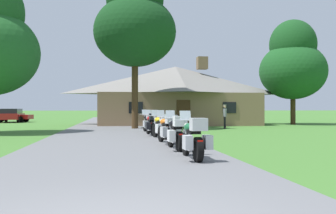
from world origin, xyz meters
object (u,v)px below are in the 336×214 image
motorcycle_green_nearest_to_camera (194,139)px  motorcycle_orange_third_in_row (167,130)px  motorcycle_yellow_fourth_in_row (161,127)px  parked_red_suv_far_left (12,115)px  motorcycle_black_second_in_row (176,133)px  bystander_gray_shirt_near_lodge (225,115)px  motorcycle_black_farthest_in_row (148,123)px  tree_right_of_lodge (293,63)px  motorcycle_red_fifth_in_row (152,125)px  tree_by_lodge_front (135,22)px  parked_red_sedan_far_left (10,116)px

motorcycle_green_nearest_to_camera → motorcycle_orange_third_in_row: size_ratio=1.00×
motorcycle_yellow_fourth_in_row → parked_red_suv_far_left: (-12.49, 24.60, 0.17)m
motorcycle_black_second_in_row → bystander_gray_shirt_near_lodge: size_ratio=1.24×
motorcycle_black_farthest_in_row → tree_right_of_lodge: bearing=30.8°
parked_red_suv_far_left → motorcycle_black_second_in_row: bearing=-70.6°
bystander_gray_shirt_near_lodge → tree_right_of_lodge: tree_right_of_lodge is taller
motorcycle_red_fifth_in_row → tree_right_of_lodge: 19.89m
tree_right_of_lodge → tree_by_lodge_front: bearing=-156.5°
motorcycle_yellow_fourth_in_row → motorcycle_black_farthest_in_row: bearing=80.8°
parked_red_suv_far_left → parked_red_sedan_far_left: 0.65m
motorcycle_orange_third_in_row → parked_red_suv_far_left: bearing=106.3°
motorcycle_orange_third_in_row → motorcycle_yellow_fourth_in_row: bearing=80.1°
tree_right_of_lodge → parked_red_sedan_far_left: bearing=160.2°
motorcycle_orange_third_in_row → bystander_gray_shirt_near_lodge: bystander_gray_shirt_near_lodge is taller
motorcycle_black_farthest_in_row → bystander_gray_shirt_near_lodge: 7.41m
motorcycle_red_fifth_in_row → parked_red_sedan_far_left: bearing=113.3°
motorcycle_green_nearest_to_camera → tree_by_lodge_front: (-0.67, 16.71, 6.73)m
motorcycle_green_nearest_to_camera → motorcycle_yellow_fourth_in_row: same height
motorcycle_orange_third_in_row → motorcycle_black_second_in_row: bearing=-98.5°
motorcycle_yellow_fourth_in_row → motorcycle_black_farthest_in_row: 4.80m
motorcycle_yellow_fourth_in_row → tree_by_lodge_front: 11.53m
motorcycle_green_nearest_to_camera → motorcycle_orange_third_in_row: same height
motorcycle_black_farthest_in_row → parked_red_sedan_far_left: motorcycle_black_farthest_in_row is taller
bystander_gray_shirt_near_lodge → parked_red_sedan_far_left: (-18.43, 15.79, -0.31)m
parked_red_suv_far_left → tree_by_lodge_front: bearing=-55.8°
motorcycle_red_fifth_in_row → motorcycle_orange_third_in_row: bearing=-93.7°
motorcycle_black_second_in_row → parked_red_sedan_far_left: 32.61m
motorcycle_black_second_in_row → motorcycle_yellow_fourth_in_row: size_ratio=1.01×
motorcycle_orange_third_in_row → tree_right_of_lodge: 23.37m
tree_by_lodge_front → tree_right_of_lodge: (14.41, 6.27, -1.88)m
motorcycle_black_second_in_row → motorcycle_black_farthest_in_row: bearing=87.2°
motorcycle_yellow_fourth_in_row → parked_red_sedan_far_left: size_ratio=0.47×
tree_by_lodge_front → motorcycle_green_nearest_to_camera: bearing=-87.7°
motorcycle_black_farthest_in_row → tree_by_lodge_front: (-0.52, 4.54, 6.73)m
parked_red_sedan_far_left → parked_red_suv_far_left: bearing=-146.3°
parked_red_suv_far_left → parked_red_sedan_far_left: bearing=113.4°
motorcycle_green_nearest_to_camera → motorcycle_yellow_fourth_in_row: (0.02, 7.37, 0.00)m
tree_by_lodge_front → motorcycle_yellow_fourth_in_row: bearing=-85.8°
motorcycle_orange_third_in_row → motorcycle_black_farthest_in_row: size_ratio=1.00×
tree_right_of_lodge → parked_red_sedan_far_left: (-26.49, 9.56, -4.82)m
motorcycle_black_second_in_row → parked_red_suv_far_left: 31.98m
motorcycle_orange_third_in_row → tree_by_lodge_front: tree_by_lodge_front is taller
motorcycle_green_nearest_to_camera → parked_red_suv_far_left: bearing=109.1°
motorcycle_orange_third_in_row → motorcycle_yellow_fourth_in_row: 2.62m
motorcycle_green_nearest_to_camera → motorcycle_black_farthest_in_row: 12.17m
motorcycle_yellow_fourth_in_row → tree_right_of_lodge: (13.72, 15.60, 4.85)m
motorcycle_green_nearest_to_camera → parked_red_suv_far_left: parked_red_suv_far_left is taller
motorcycle_black_second_in_row → tree_right_of_lodge: size_ratio=0.22×
motorcycle_black_farthest_in_row → tree_by_lodge_front: tree_by_lodge_front is taller
motorcycle_red_fifth_in_row → motorcycle_yellow_fourth_in_row: bearing=-89.9°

